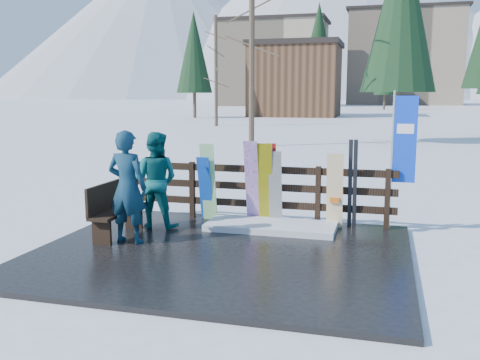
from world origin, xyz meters
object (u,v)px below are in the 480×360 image
(rental_flag, at_px, (402,145))
(snowboard_5, at_px, (335,191))
(snowboard_1, at_px, (209,182))
(bench, at_px, (114,207))
(person_back, at_px, (155,180))
(person_front, at_px, (127,187))
(snowboard_0, at_px, (205,188))
(snowboard_3, at_px, (252,182))
(snowboard_4, at_px, (275,188))
(snowboard_2, at_px, (265,184))

(rental_flag, bearing_deg, snowboard_5, -167.08)
(snowboard_1, relative_size, snowboard_5, 1.09)
(bench, height_order, person_back, person_back)
(person_front, bearing_deg, rental_flag, -150.57)
(bench, relative_size, snowboard_0, 1.13)
(bench, relative_size, rental_flag, 0.58)
(snowboard_0, bearing_deg, snowboard_5, -0.00)
(bench, xyz_separation_m, snowboard_3, (2.17, 1.54, 0.31))
(snowboard_0, height_order, snowboard_4, snowboard_4)
(snowboard_1, bearing_deg, bench, -129.38)
(snowboard_1, bearing_deg, person_back, -134.68)
(snowboard_0, distance_m, person_back, 1.11)
(snowboard_2, height_order, snowboard_3, snowboard_3)
(snowboard_3, xyz_separation_m, person_back, (-1.69, -0.80, 0.09))
(snowboard_3, bearing_deg, bench, -144.53)
(snowboard_5, bearing_deg, snowboard_4, 180.00)
(rental_flag, distance_m, person_front, 5.03)
(snowboard_0, xyz_separation_m, snowboard_2, (1.24, 0.00, 0.15))
(snowboard_3, bearing_deg, person_front, -132.00)
(snowboard_2, xyz_separation_m, person_back, (-1.96, -0.80, 0.11))
(snowboard_1, distance_m, rental_flag, 3.78)
(snowboard_3, height_order, rental_flag, rental_flag)
(snowboard_4, bearing_deg, snowboard_5, -0.00)
(rental_flag, bearing_deg, bench, -159.88)
(snowboard_0, bearing_deg, person_back, -131.94)
(snowboard_0, height_order, snowboard_5, snowboard_5)
(snowboard_2, distance_m, person_front, 2.75)
(bench, relative_size, snowboard_1, 0.95)
(bench, distance_m, person_back, 0.97)
(snowboard_2, xyz_separation_m, snowboard_3, (-0.27, 0.00, 0.02))
(snowboard_0, distance_m, snowboard_2, 1.25)
(snowboard_1, xyz_separation_m, person_back, (-0.79, -0.80, 0.13))
(snowboard_4, relative_size, snowboard_5, 1.01)
(snowboard_1, bearing_deg, snowboard_2, 0.00)
(bench, bearing_deg, rental_flag, 20.12)
(snowboard_2, relative_size, snowboard_5, 1.12)
(snowboard_0, relative_size, person_front, 0.69)
(snowboard_3, height_order, person_front, person_front)
(snowboard_0, distance_m, person_front, 2.07)
(snowboard_0, relative_size, rental_flag, 0.51)
(snowboard_3, height_order, snowboard_5, snowboard_3)
(snowboard_5, bearing_deg, person_front, -150.17)
(snowboard_2, bearing_deg, snowboard_5, -0.00)
(snowboard_2, height_order, snowboard_5, snowboard_2)
(snowboard_1, height_order, snowboard_5, snowboard_1)
(snowboard_0, height_order, person_back, person_back)
(bench, distance_m, snowboard_4, 3.06)
(snowboard_4, bearing_deg, bench, -149.60)
(snowboard_2, distance_m, snowboard_4, 0.21)
(bench, xyz_separation_m, snowboard_4, (2.63, 1.54, 0.21))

